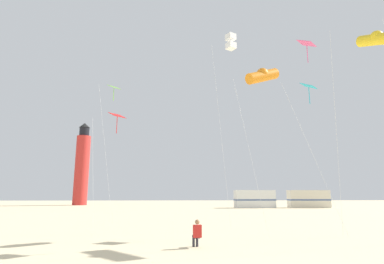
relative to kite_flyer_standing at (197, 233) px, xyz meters
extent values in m
cube|color=red|center=(0.02, -0.08, 0.07)|extent=(0.38, 0.28, 0.52)
sphere|color=#9E704C|center=(0.02, -0.08, 0.45)|extent=(0.20, 0.20, 0.20)
cylinder|color=#2D2D38|center=(0.06, 0.11, -0.17)|extent=(0.20, 0.38, 0.13)
cylinder|color=#2D2D38|center=(0.03, 0.27, -0.40)|extent=(0.11, 0.11, 0.42)
cylinder|color=#2D2D38|center=(-0.10, 0.08, -0.17)|extent=(0.20, 0.38, 0.13)
cylinder|color=#2D2D38|center=(-0.13, 0.24, -0.40)|extent=(0.11, 0.11, 0.42)
cylinder|color=yellow|center=(11.01, 2.86, 10.70)|extent=(1.44, 2.59, 1.48)
sphere|color=yellow|center=(11.01, 2.86, 10.85)|extent=(0.76, 0.76, 0.76)
cylinder|color=silver|center=(7.63, 2.15, 4.79)|extent=(0.84, 2.14, 10.80)
cube|color=#E54C8C|center=(6.56, 2.56, 10.19)|extent=(1.22, 1.22, 0.40)
cylinder|color=#E54C8C|center=(6.56, 2.56, 9.54)|extent=(0.04, 0.04, 1.10)
cylinder|color=silver|center=(3.33, 4.09, 4.18)|extent=(1.25, 2.35, 9.59)
cylinder|color=orange|center=(4.50, 4.71, 8.97)|extent=(2.53, 1.79, 1.48)
sphere|color=orange|center=(4.50, 4.71, 9.12)|extent=(0.76, 0.76, 0.76)
cylinder|color=silver|center=(-6.50, 10.47, 4.90)|extent=(1.74, 0.51, 11.03)
cube|color=#72D12D|center=(-6.26, 11.33, 10.41)|extent=(1.22, 1.22, 0.40)
cylinder|color=#72D12D|center=(-6.26, 11.33, 9.76)|extent=(0.04, 0.04, 1.10)
cylinder|color=silver|center=(6.81, 3.48, 3.90)|extent=(2.67, 1.38, 9.02)
cube|color=#1EB2D1|center=(7.49, 4.81, 8.40)|extent=(1.22, 1.22, 0.40)
cylinder|color=#1EB2D1|center=(7.49, 4.81, 7.75)|extent=(0.04, 0.04, 1.10)
cylinder|color=silver|center=(2.03, 6.75, 5.99)|extent=(0.86, 1.90, 13.22)
cube|color=white|center=(2.97, 7.18, 12.95)|extent=(0.82, 0.82, 0.44)
cube|color=white|center=(2.97, 7.18, 12.25)|extent=(0.82, 0.82, 0.44)
cylinder|color=silver|center=(-6.03, 5.55, 3.02)|extent=(1.14, 2.42, 7.27)
cube|color=red|center=(-4.82, 6.11, 6.65)|extent=(1.22, 1.22, 0.40)
cylinder|color=red|center=(-4.82, 6.11, 6.00)|extent=(0.04, 0.04, 1.10)
cylinder|color=red|center=(-20.46, 50.93, 6.39)|extent=(2.80, 2.80, 14.00)
cylinder|color=black|center=(-20.46, 50.93, 14.29)|extent=(2.00, 2.00, 1.80)
cone|color=black|center=(-20.46, 50.93, 15.69)|extent=(2.20, 2.20, 1.00)
cube|color=white|center=(11.63, 37.38, 0.79)|extent=(6.50, 2.61, 2.80)
cube|color=#4C608C|center=(11.63, 37.38, 0.65)|extent=(6.55, 2.65, 0.24)
cube|color=beige|center=(20.54, 37.39, 0.79)|extent=(6.49, 2.56, 2.80)
cube|color=#4C608C|center=(20.54, 37.39, 0.65)|extent=(6.53, 2.60, 0.24)
camera|label=1|loc=(-0.82, -13.85, 1.63)|focal=29.18mm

